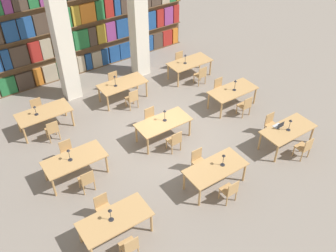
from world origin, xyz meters
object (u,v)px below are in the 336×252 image
at_px(reading_table_1, 215,169).
at_px(chair_6, 87,180).
at_px(desk_lamp_2, 290,123).
at_px(reading_table_3, 75,161).
at_px(chair_11, 220,88).
at_px(chair_1, 103,207).
at_px(chair_12, 52,130).
at_px(chair_3, 199,161).
at_px(chair_2, 230,190).
at_px(pillar_center, 138,8).
at_px(chair_13, 38,109).
at_px(chair_17, 181,61).
at_px(reading_table_6, 44,114).
at_px(reading_table_7, 123,85).
at_px(reading_table_4, 163,124).
at_px(desk_lamp_8, 185,57).
at_px(chair_15, 114,81).
at_px(desk_lamp_7, 115,79).
at_px(desk_lamp_6, 35,109).
at_px(reading_table_0, 115,221).
at_px(reading_table_5, 233,92).
at_px(reading_table_8, 190,63).
at_px(desk_lamp_5, 235,83).
at_px(desk_lamp_1, 224,158).
at_px(laptop, 279,126).
at_px(chair_4, 304,147).
at_px(chair_5, 271,124).
at_px(chair_9, 151,118).
at_px(reading_table_2, 288,131).
at_px(chair_16, 201,75).
at_px(desk_lamp_4, 165,113).
at_px(chair_7, 68,152).
at_px(chair_0, 130,246).
at_px(chair_14, 132,98).
at_px(pillar_left, 60,28).
at_px(desk_lamp_0, 110,213).

bearing_deg(reading_table_1, chair_6, 149.16).
height_order(desk_lamp_2, reading_table_3, desk_lamp_2).
xyz_separation_m(chair_6, chair_11, (6.63, 1.64, 0.00)).
xyz_separation_m(chair_1, chair_12, (0.06, 4.11, 0.00)).
bearing_deg(chair_3, chair_2, 90.00).
bearing_deg(pillar_center, desk_lamp_2, -77.95).
bearing_deg(chair_13, chair_17, 179.93).
bearing_deg(reading_table_1, reading_table_3, 140.91).
bearing_deg(chair_12, reading_table_1, -55.54).
xyz_separation_m(reading_table_6, reading_table_7, (3.28, 0.11, 0.00)).
distance_m(chair_6, chair_13, 4.37).
distance_m(reading_table_4, desk_lamp_8, 4.22).
distance_m(reading_table_3, chair_15, 5.01).
height_order(chair_2, desk_lamp_7, desk_lamp_7).
bearing_deg(desk_lamp_6, desk_lamp_8, -0.00).
bearing_deg(chair_12, pillar_center, 24.75).
distance_m(pillar_center, reading_table_0, 9.05).
xyz_separation_m(reading_table_5, reading_table_8, (-0.07, 2.73, 0.00)).
bearing_deg(desk_lamp_5, desk_lamp_1, -136.86).
xyz_separation_m(reading_table_1, laptop, (3.04, 0.30, 0.12)).
distance_m(reading_table_1, desk_lamp_8, 6.37).
xyz_separation_m(chair_4, desk_lamp_8, (-0.29, 6.34, 0.59)).
distance_m(chair_5, reading_table_8, 4.85).
bearing_deg(chair_9, desk_lamp_7, -83.32).
bearing_deg(reading_table_2, reading_table_6, 139.56).
bearing_deg(desk_lamp_1, pillar_center, 79.03).
bearing_deg(chair_16, desk_lamp_4, -147.22).
height_order(chair_4, chair_13, same).
height_order(chair_17, desk_lamp_8, desk_lamp_8).
height_order(chair_7, chair_16, same).
relative_size(chair_4, chair_12, 1.00).
relative_size(pillar_center, desk_lamp_8, 14.10).
distance_m(chair_0, chair_9, 5.35).
relative_size(reading_table_2, chair_14, 2.24).
relative_size(pillar_left, reading_table_3, 3.11).
bearing_deg(chair_5, chair_3, 0.49).
xyz_separation_m(reading_table_5, chair_11, (-0.00, 0.75, -0.22)).
bearing_deg(pillar_left, chair_16, -24.97).
xyz_separation_m(desk_lamp_0, chair_3, (3.45, 0.70, -0.60)).
xyz_separation_m(desk_lamp_6, reading_table_7, (3.54, 0.11, -0.34)).
bearing_deg(chair_1, reading_table_5, -162.47).
bearing_deg(laptop, desk_lamp_2, 113.65).
relative_size(laptop, reading_table_5, 0.17).
distance_m(chair_13, desk_lamp_6, 0.97).
relative_size(desk_lamp_4, chair_14, 0.53).
relative_size(chair_0, chair_2, 1.00).
bearing_deg(chair_14, desk_lamp_4, -88.68).
distance_m(chair_2, reading_table_6, 7.17).
relative_size(reading_table_4, desk_lamp_6, 4.98).
distance_m(desk_lamp_2, desk_lamp_5, 2.86).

